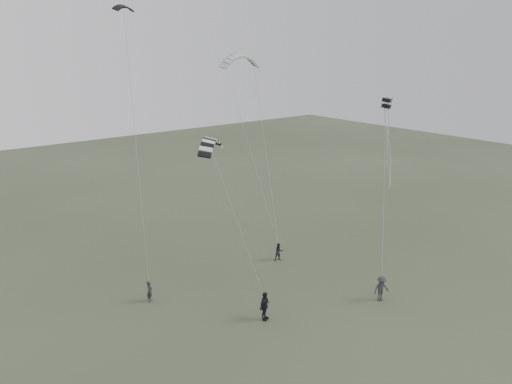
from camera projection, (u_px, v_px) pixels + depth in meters
ground at (297, 310)px, 33.65m from camera, size 140.00×140.00×0.00m
flyer_left at (150, 291)px, 34.56m from camera, size 0.64×0.64×1.51m
flyer_right at (279, 252)px, 41.17m from camera, size 0.88×0.79×1.48m
flyer_center at (265, 306)px, 32.17m from camera, size 1.24×0.89×1.95m
flyer_far at (381, 289)px, 34.59m from camera, size 1.32×0.97×1.84m
kite_dark_small at (123, 6)px, 34.76m from camera, size 1.78×1.19×0.68m
kite_pale_large at (240, 56)px, 43.97m from camera, size 3.85×1.42×1.74m
kite_striped at (210, 140)px, 31.42m from camera, size 3.14×2.96×1.40m
kite_box at (387, 103)px, 37.24m from camera, size 0.82×0.87×0.78m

